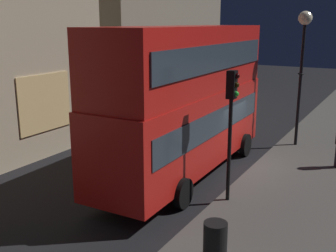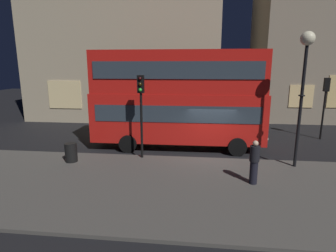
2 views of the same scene
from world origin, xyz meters
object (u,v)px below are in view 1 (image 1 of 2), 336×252
Objects in this scene: street_lamp at (303,42)px; litter_bin at (215,240)px; double_decker_bus at (186,95)px; traffic_light_near_kerb at (231,109)px; traffic_light_far_side at (213,71)px.

street_lamp is 6.49× the size of litter_bin.
traffic_light_near_kerb is (-1.62, -2.40, 0.04)m from double_decker_bus.
traffic_light_far_side is at bearing 24.73° from traffic_light_near_kerb.
litter_bin is at bearing -146.31° from double_decker_bus.
traffic_light_far_side reaches higher than litter_bin.
traffic_light_far_side is (10.81, 5.31, -0.24)m from traffic_light_near_kerb.
street_lamp is (-3.48, -5.75, 1.97)m from traffic_light_far_side.
street_lamp is at bearing -27.14° from double_decker_bus.
street_lamp is (5.71, -2.84, 1.77)m from double_decker_bus.
traffic_light_near_kerb is at bearing 16.42° from litter_bin.
double_decker_bus is at bearing 20.70° from traffic_light_far_side.
street_lamp reaches higher than litter_bin.
litter_bin is at bearing -177.12° from street_lamp.
street_lamp is (7.33, -0.44, 1.73)m from traffic_light_near_kerb.
traffic_light_near_kerb is 0.69× the size of street_lamp.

